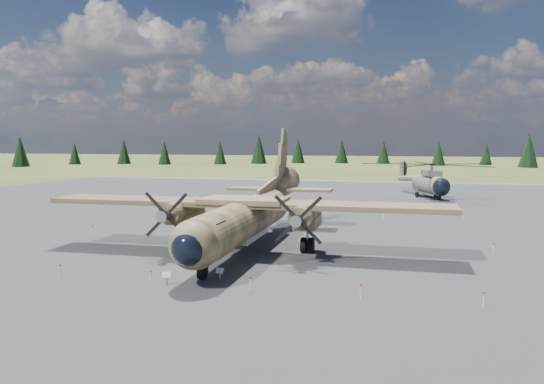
# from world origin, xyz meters

# --- Properties ---
(ground) EXTENTS (500.00, 500.00, 0.00)m
(ground) POSITION_xyz_m (0.00, 0.00, 0.00)
(ground) COLOR brown
(ground) RESTS_ON ground
(apron) EXTENTS (120.00, 120.00, 0.04)m
(apron) POSITION_xyz_m (0.00, 10.00, 0.00)
(apron) COLOR slate
(apron) RESTS_ON ground
(transport_plane) EXTENTS (30.53, 27.80, 10.10)m
(transport_plane) POSITION_xyz_m (-1.52, -2.16, 2.90)
(transport_plane) COLOR #3F3F22
(transport_plane) RESTS_ON ground
(helicopter_near) EXTENTS (25.53, 25.56, 5.05)m
(helicopter_near) POSITION_xyz_m (13.67, 38.84, 3.58)
(helicopter_near) COLOR slate
(helicopter_near) RESTS_ON ground
(info_placard_left) EXTENTS (0.52, 0.31, 0.76)m
(info_placard_left) POSITION_xyz_m (-3.11, -13.29, 0.51)
(info_placard_left) COLOR gray
(info_placard_left) RESTS_ON ground
(info_placard_right) EXTENTS (0.52, 0.34, 0.76)m
(info_placard_right) POSITION_xyz_m (-0.46, -11.62, 0.51)
(info_placard_right) COLOR gray
(info_placard_right) RESTS_ON ground
(barrier_fence) EXTENTS (33.12, 29.62, 0.85)m
(barrier_fence) POSITION_xyz_m (-0.46, -0.08, 0.51)
(barrier_fence) COLOR silver
(barrier_fence) RESTS_ON ground
(treeline) EXTENTS (323.93, 321.21, 10.70)m
(treeline) POSITION_xyz_m (-0.11, -1.11, 4.68)
(treeline) COLOR black
(treeline) RESTS_ON ground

